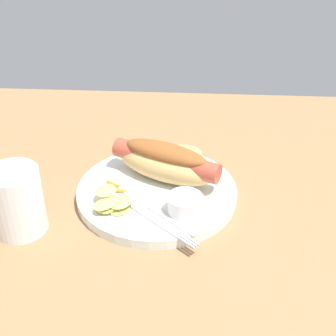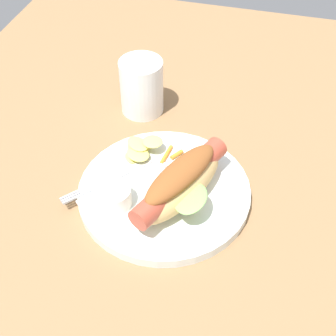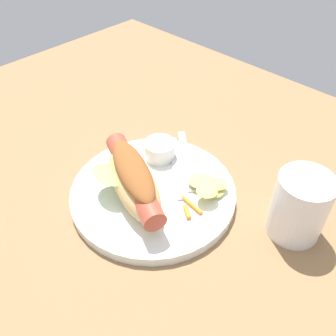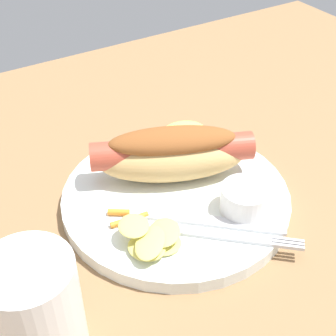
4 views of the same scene
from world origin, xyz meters
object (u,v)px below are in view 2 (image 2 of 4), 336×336
Objects in this scene: hot_dog at (181,183)px; plate at (164,192)px; knife at (123,183)px; drinking_cup at (142,87)px; chips_pile at (140,148)px; sauce_ramekin at (113,196)px; carrot_garnish at (170,155)px; fork at (110,179)px.

plate is at bearing -90.58° from hot_dog.
hot_dog reaches higher than knife.
plate is 5.10cm from hot_dog.
drinking_cup is (19.78, 3.09, 3.15)cm from knife.
chips_pile is (7.51, 8.39, -2.26)cm from hot_dog.
knife is at bearing -0.49° from sauce_ramekin.
drinking_cup is (12.17, 8.40, 3.00)cm from carrot_garnish.
sauce_ramekin is 10.96cm from chips_pile.
carrot_garnish is 0.43× the size of drinking_cup.
plate is 2.10× the size of fork.
fork is 1.23× the size of drinking_cup.
hot_dog is 9.32cm from carrot_garnish.
sauce_ramekin is at bearing 155.07° from carrot_garnish.
plate is 1.71× the size of knife.
fork is at bearing -177.36° from drinking_cup.
chips_pile reaches higher than fork.
knife is at bearing 175.87° from chips_pile.
hot_dog is at bearing -69.00° from sauce_ramekin.
hot_dog is 9.74cm from sauce_ramekin.
plate is 8.43cm from fork.
sauce_ramekin is at bearing -45.04° from hot_dog.
knife is 1.51× the size of drinking_cup.
hot_dog is 9.45cm from knife.
plate is at bearing -52.92° from sauce_ramekin.
fork is at bearing -55.08° from knife.
plate is 21.52cm from drinking_cup.
hot_dog is 23.52cm from drinking_cup.
sauce_ramekin is at bearing 177.16° from chips_pile.
sauce_ramekin reaches higher than knife.
hot_dog reaches higher than chips_pile.
carrot_garnish is (11.49, -5.34, -1.18)cm from sauce_ramekin.
plate is 1.41× the size of hot_dog.
carrot_garnish is (7.60, -5.31, 0.15)cm from knife.
chips_pile is at bearing -160.40° from fork.
chips_pile reaches higher than knife.
plate is 4.94× the size of sauce_ramekin.
drinking_cup is at bearing 7.36° from sauce_ramekin.
chips_pile is (7.05, -0.51, 0.87)cm from knife.
fork is (0.69, 11.09, -3.11)cm from hot_dog.
sauce_ramekin is 0.52× the size of drinking_cup.
hot_dog is 1.49× the size of fork.
sauce_ramekin is 12.73cm from carrot_garnish.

